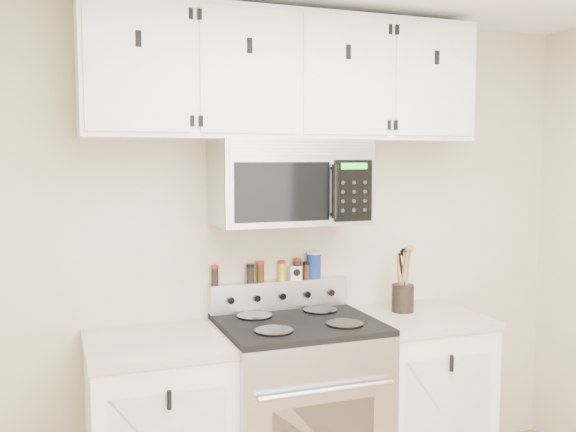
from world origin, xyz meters
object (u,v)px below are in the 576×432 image
at_px(utensil_crock, 403,296).
at_px(salt_canister, 314,265).
at_px(range, 298,412).
at_px(microwave, 290,182).

relative_size(utensil_crock, salt_canister, 2.43).
xyz_separation_m(range, microwave, (0.00, 0.13, 1.14)).
height_order(utensil_crock, salt_canister, utensil_crock).
height_order(microwave, salt_canister, microwave).
bearing_deg(range, salt_canister, 54.85).
distance_m(utensil_crock, salt_canister, 0.51).
xyz_separation_m(microwave, utensil_crock, (0.64, -0.03, -0.62)).
distance_m(range, utensil_crock, 0.83).
xyz_separation_m(range, utensil_crock, (0.64, 0.10, 0.52)).
bearing_deg(range, microwave, 89.77).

